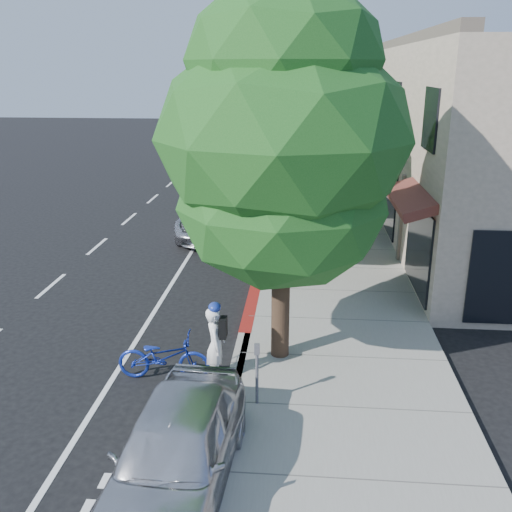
# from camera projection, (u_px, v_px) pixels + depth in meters

# --- Properties ---
(ground) EXTENTS (120.00, 120.00, 0.00)m
(ground) POSITION_uv_depth(u_px,v_px,m) (249.00, 321.00, 14.83)
(ground) COLOR black
(ground) RESTS_ON ground
(sidewalk) EXTENTS (4.60, 56.00, 0.15)m
(sidewalk) POSITION_uv_depth(u_px,v_px,m) (327.00, 235.00, 22.19)
(sidewalk) COLOR gray
(sidewalk) RESTS_ON ground
(curb) EXTENTS (0.30, 56.00, 0.15)m
(curb) POSITION_uv_depth(u_px,v_px,m) (268.00, 233.00, 22.37)
(curb) COLOR #9E998E
(curb) RESTS_ON ground
(curb_red_segment) EXTENTS (0.32, 4.00, 0.15)m
(curb_red_segment) POSITION_uv_depth(u_px,v_px,m) (252.00, 303.00, 15.75)
(curb_red_segment) COLOR maroon
(curb_red_segment) RESTS_ON ground
(storefront_building) EXTENTS (10.00, 36.00, 7.00)m
(storefront_building) POSITION_uv_depth(u_px,v_px,m) (463.00, 123.00, 29.97)
(storefront_building) COLOR beige
(storefront_building) RESTS_ON ground
(street_tree_0) EXTENTS (5.15, 5.15, 7.95)m
(street_tree_0) POSITION_uv_depth(u_px,v_px,m) (283.00, 143.00, 11.34)
(street_tree_0) COLOR black
(street_tree_0) RESTS_ON ground
(street_tree_1) EXTENTS (4.71, 4.71, 7.09)m
(street_tree_1) POSITION_uv_depth(u_px,v_px,m) (291.00, 137.00, 17.19)
(street_tree_1) COLOR black
(street_tree_1) RESTS_ON ground
(street_tree_2) EXTENTS (4.87, 4.87, 7.55)m
(street_tree_2) POSITION_uv_depth(u_px,v_px,m) (295.00, 111.00, 22.76)
(street_tree_2) COLOR black
(street_tree_2) RESTS_ON ground
(street_tree_3) EXTENTS (5.00, 5.00, 8.20)m
(street_tree_3) POSITION_uv_depth(u_px,v_px,m) (297.00, 93.00, 28.29)
(street_tree_3) COLOR black
(street_tree_3) RESTS_ON ground
(street_tree_4) EXTENTS (4.38, 4.38, 7.64)m
(street_tree_4) POSITION_uv_depth(u_px,v_px,m) (299.00, 93.00, 34.05)
(street_tree_4) COLOR black
(street_tree_4) RESTS_ON ground
(street_tree_5) EXTENTS (5.15, 5.15, 7.55)m
(street_tree_5) POSITION_uv_depth(u_px,v_px,m) (300.00, 93.00, 39.80)
(street_tree_5) COLOR black
(street_tree_5) RESTS_ON ground
(cyclist) EXTENTS (0.49, 0.66, 1.66)m
(cyclist) POSITION_uv_depth(u_px,v_px,m) (216.00, 345.00, 11.77)
(cyclist) COLOR white
(cyclist) RESTS_ON ground
(bicycle) EXTENTS (1.95, 0.71, 1.02)m
(bicycle) POSITION_uv_depth(u_px,v_px,m) (164.00, 357.00, 11.96)
(bicycle) COLOR #162B9B
(bicycle) RESTS_ON ground
(silver_suv) EXTENTS (2.93, 5.60, 1.50)m
(silver_suv) POSITION_uv_depth(u_px,v_px,m) (213.00, 215.00, 22.34)
(silver_suv) COLOR #B3B2B7
(silver_suv) RESTS_ON ground
(dark_sedan) EXTENTS (2.30, 5.21, 1.66)m
(dark_sedan) POSITION_uv_depth(u_px,v_px,m) (240.00, 189.00, 26.78)
(dark_sedan) COLOR #222528
(dark_sedan) RESTS_ON ground
(white_pickup) EXTENTS (2.68, 5.75, 1.63)m
(white_pickup) POSITION_uv_depth(u_px,v_px,m) (263.00, 178.00, 29.44)
(white_pickup) COLOR beige
(white_pickup) RESTS_ON ground
(dark_suv_far) EXTENTS (1.94, 4.72, 1.60)m
(dark_suv_far) POSITION_uv_depth(u_px,v_px,m) (272.00, 152.00, 38.69)
(dark_suv_far) COLOR black
(dark_suv_far) RESTS_ON ground
(near_car_a) EXTENTS (1.95, 4.39, 1.47)m
(near_car_a) POSITION_uv_depth(u_px,v_px,m) (176.00, 451.00, 8.68)
(near_car_a) COLOR silver
(near_car_a) RESTS_ON ground
(pedestrian) EXTENTS (1.16, 1.04, 1.96)m
(pedestrian) POSITION_uv_depth(u_px,v_px,m) (347.00, 226.00, 19.46)
(pedestrian) COLOR black
(pedestrian) RESTS_ON sidewalk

